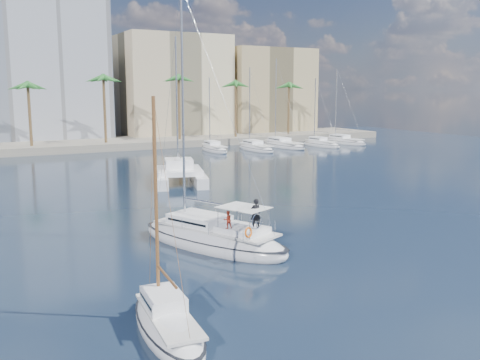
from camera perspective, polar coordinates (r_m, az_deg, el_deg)
ground at (r=35.12m, az=0.27°, el=-6.43°), size 160.00×160.00×0.00m
quay at (r=92.59m, az=-17.87°, el=3.52°), size 120.00×14.00×1.20m
building_beige at (r=106.72m, az=-7.16°, el=9.71°), size 20.00×14.00×20.00m
building_tan_right at (r=113.63m, az=2.81°, el=9.26°), size 18.00×12.00×18.00m
palm_centre at (r=88.20m, az=-17.73°, el=9.55°), size 3.60×3.60×12.30m
palm_right at (r=100.09m, az=2.08°, el=9.95°), size 3.60×3.60×12.30m
main_sloop at (r=33.71m, az=-2.95°, el=-6.21°), size 7.89×11.82×16.82m
small_sloop at (r=22.47m, az=-7.71°, el=-14.99°), size 2.79×7.14×10.04m
catamaran at (r=56.85m, az=-6.51°, el=0.85°), size 7.98×11.34×15.20m
seagull at (r=40.42m, az=-6.19°, el=-3.31°), size 1.08×0.47×0.20m
moored_yacht_a at (r=85.30m, az=-2.78°, el=3.08°), size 3.37×9.52×11.90m
moored_yacht_b at (r=86.50m, az=1.69°, el=3.18°), size 3.32×10.83×13.72m
moored_yacht_c at (r=91.54m, az=4.62°, el=3.51°), size 3.98×12.33×15.54m
moored_yacht_d at (r=93.56m, az=8.65°, el=3.56°), size 3.52×9.55×11.90m
moored_yacht_e at (r=99.09m, az=10.99°, el=3.83°), size 4.61×11.11×13.72m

